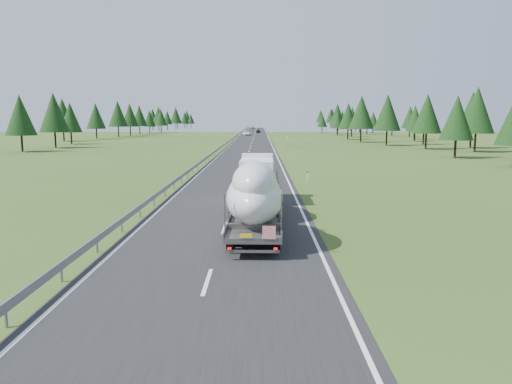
{
  "coord_description": "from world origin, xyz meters",
  "views": [
    {
      "loc": [
        1.9,
        -17.41,
        5.9
      ],
      "look_at": [
        1.7,
        10.08,
        1.83
      ],
      "focal_mm": 35.0,
      "sensor_mm": 36.0,
      "label": 1
    }
  ],
  "objects_px": {
    "distant_van": "(247,133)",
    "distant_car_blue": "(253,128)",
    "distant_car_dark": "(258,131)",
    "highway_sign": "(287,139)",
    "boat_truck": "(256,187)"
  },
  "relations": [
    {
      "from": "highway_sign",
      "to": "boat_truck",
      "type": "distance_m",
      "value": 69.66
    },
    {
      "from": "boat_truck",
      "to": "distant_car_dark",
      "type": "distance_m",
      "value": 176.53
    },
    {
      "from": "distant_car_dark",
      "to": "distant_car_blue",
      "type": "xyz_separation_m",
      "value": [
        -3.24,
        75.73,
        -0.08
      ]
    },
    {
      "from": "highway_sign",
      "to": "distant_car_dark",
      "type": "height_order",
      "value": "highway_sign"
    },
    {
      "from": "highway_sign",
      "to": "distant_van",
      "type": "distance_m",
      "value": 76.99
    },
    {
      "from": "highway_sign",
      "to": "boat_truck",
      "type": "bearing_deg",
      "value": -94.53
    },
    {
      "from": "boat_truck",
      "to": "distant_car_blue",
      "type": "distance_m",
      "value": 252.28
    },
    {
      "from": "highway_sign",
      "to": "distant_car_blue",
      "type": "distance_m",
      "value": 183.05
    },
    {
      "from": "highway_sign",
      "to": "distant_van",
      "type": "height_order",
      "value": "highway_sign"
    },
    {
      "from": "distant_van",
      "to": "distant_car_blue",
      "type": "bearing_deg",
      "value": 89.56
    },
    {
      "from": "highway_sign",
      "to": "boat_truck",
      "type": "height_order",
      "value": "boat_truck"
    },
    {
      "from": "boat_truck",
      "to": "distant_car_dark",
      "type": "bearing_deg",
      "value": 90.14
    },
    {
      "from": "distant_car_dark",
      "to": "distant_car_blue",
      "type": "distance_m",
      "value": 75.8
    },
    {
      "from": "highway_sign",
      "to": "distant_van",
      "type": "xyz_separation_m",
      "value": [
        -9.74,
        76.36,
        -1.03
      ]
    },
    {
      "from": "highway_sign",
      "to": "distant_car_blue",
      "type": "height_order",
      "value": "highway_sign"
    }
  ]
}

